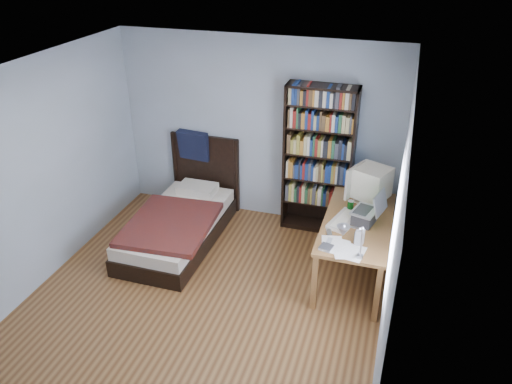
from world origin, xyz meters
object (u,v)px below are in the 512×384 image
at_px(crt_monitor, 370,183).
at_px(soda_can, 350,206).
at_px(laptop, 366,215).
at_px(desk, 360,225).
at_px(desk_lamp, 347,234).
at_px(speaker, 360,237).
at_px(bookshelf, 318,161).
at_px(bed, 180,221).
at_px(keyboard, 343,220).

xyz_separation_m(crt_monitor, soda_can, (-0.17, -0.27, -0.20)).
height_order(laptop, soda_can, laptop).
xyz_separation_m(desk, soda_can, (-0.11, -0.23, 0.38)).
xyz_separation_m(desk_lamp, speaker, (0.08, 0.63, -0.42)).
xyz_separation_m(crt_monitor, bookshelf, (-0.69, 0.43, 0.00)).
relative_size(soda_can, bed, 0.06).
relative_size(laptop, desk_lamp, 0.64).
height_order(desk, bookshelf, bookshelf).
xyz_separation_m(desk, bookshelf, (-0.64, 0.47, 0.58)).
xyz_separation_m(keyboard, soda_can, (0.04, 0.26, 0.05)).
relative_size(desk_lamp, soda_can, 4.71).
height_order(desk, soda_can, soda_can).
relative_size(speaker, bed, 0.08).
bearing_deg(bookshelf, keyboard, -63.53).
xyz_separation_m(speaker, bed, (-2.34, 0.56, -0.55)).
bearing_deg(desk, bed, -171.73).
xyz_separation_m(keyboard, bookshelf, (-0.48, 0.96, 0.25)).
bearing_deg(bed, soda_can, 2.53).
distance_m(speaker, soda_can, 0.68).
height_order(speaker, bookshelf, bookshelf).
distance_m(desk, laptop, 0.63).
bearing_deg(bed, desk_lamp, -27.75).
bearing_deg(laptop, bookshelf, 128.06).
distance_m(laptop, desk_lamp, 1.13).
bearing_deg(speaker, bed, 174.86).
bearing_deg(soda_can, desk, 63.93).
distance_m(laptop, bookshelf, 1.18).
bearing_deg(desk, desk_lamp, -90.54).
height_order(crt_monitor, bed, crt_monitor).
bearing_deg(bed, crt_monitor, 8.88).
bearing_deg(crt_monitor, keyboard, -112.27).
xyz_separation_m(crt_monitor, keyboard, (-0.22, -0.53, -0.24)).
xyz_separation_m(crt_monitor, bed, (-2.33, -0.36, -0.73)).
distance_m(laptop, keyboard, 0.26).
bearing_deg(desk_lamp, soda_can, 94.49).
relative_size(soda_can, bookshelf, 0.07).
bearing_deg(speaker, desk, 102.74).
bearing_deg(keyboard, laptop, 25.64).
bearing_deg(bed, laptop, -3.03).
relative_size(crt_monitor, soda_can, 4.07).
distance_m(crt_monitor, keyboard, 0.62).
bearing_deg(laptop, crt_monitor, 93.26).
distance_m(desk_lamp, keyboard, 1.14).
xyz_separation_m(desk, laptop, (0.08, -0.45, 0.43)).
bearing_deg(crt_monitor, laptop, -86.74).
bearing_deg(bookshelf, desk_lamp, -72.58).
bearing_deg(speaker, soda_can, 113.95).
distance_m(keyboard, speaker, 0.46).
relative_size(speaker, soda_can, 1.26).
relative_size(keyboard, bed, 0.25).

